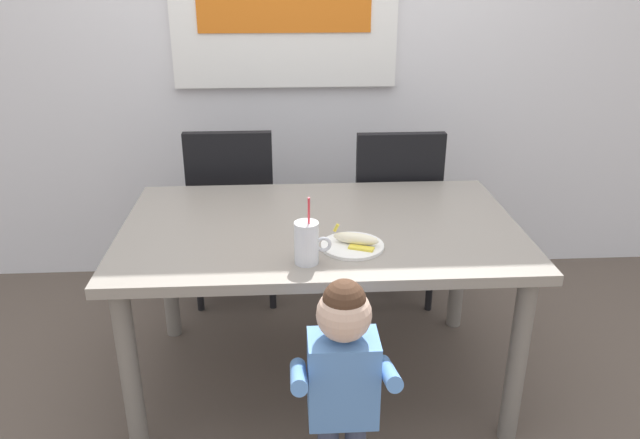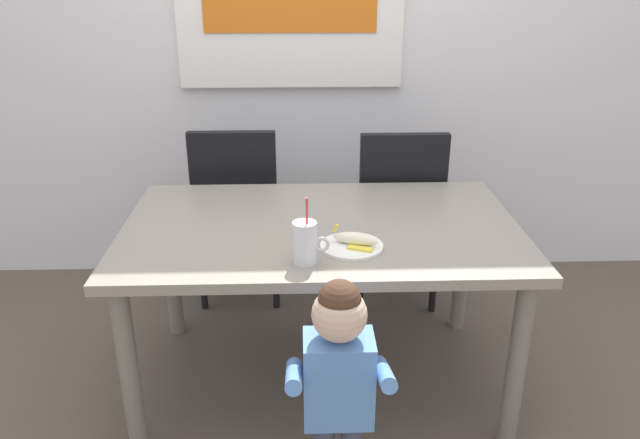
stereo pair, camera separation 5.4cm
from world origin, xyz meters
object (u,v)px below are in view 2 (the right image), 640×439
(toddler_standing, at_px, (339,370))
(milk_cup, at_px, (305,245))
(dining_table, at_px, (321,244))
(peeled_banana, at_px, (356,240))
(dining_chair_left, at_px, (237,205))
(dining_chair_right, at_px, (398,208))
(snack_plate, at_px, (352,246))

(toddler_standing, xyz_separation_m, milk_cup, (-0.10, 0.32, 0.28))
(dining_table, distance_m, peeled_banana, 0.28)
(toddler_standing, bearing_deg, dining_chair_left, 107.59)
(dining_chair_left, relative_size, peeled_banana, 5.51)
(dining_chair_left, distance_m, dining_chair_right, 0.82)
(milk_cup, xyz_separation_m, peeled_banana, (0.18, 0.11, -0.04))
(snack_plate, bearing_deg, dining_table, 114.98)
(dining_table, bearing_deg, dining_chair_left, 119.14)
(snack_plate, bearing_deg, dining_chair_right, 70.59)
(dining_chair_left, distance_m, peeled_banana, 1.11)
(dining_chair_right, xyz_separation_m, milk_cup, (-0.48, -0.99, 0.27))
(dining_table, relative_size, toddler_standing, 1.86)
(dining_chair_right, bearing_deg, dining_chair_left, -4.75)
(toddler_standing, bearing_deg, dining_table, 92.82)
(dining_chair_left, height_order, dining_chair_right, same)
(toddler_standing, distance_m, snack_plate, 0.49)
(dining_chair_left, height_order, snack_plate, dining_chair_left)
(milk_cup, bearing_deg, dining_table, 78.79)
(dining_table, relative_size, snack_plate, 6.78)
(toddler_standing, relative_size, milk_cup, 3.34)
(toddler_standing, bearing_deg, peeled_banana, 78.81)
(dining_table, xyz_separation_m, toddler_standing, (0.03, -0.65, -0.13))
(dining_chair_left, bearing_deg, toddler_standing, 107.59)
(dining_table, bearing_deg, dining_chair_right, 57.89)
(milk_cup, distance_m, peeled_banana, 0.22)
(toddler_standing, height_order, snack_plate, toddler_standing)
(peeled_banana, bearing_deg, toddler_standing, -101.19)
(dining_chair_right, bearing_deg, dining_table, 57.89)
(dining_chair_left, bearing_deg, dining_table, 119.14)
(milk_cup, relative_size, snack_plate, 1.09)
(dining_table, height_order, snack_plate, snack_plate)
(dining_table, relative_size, peeled_banana, 8.96)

